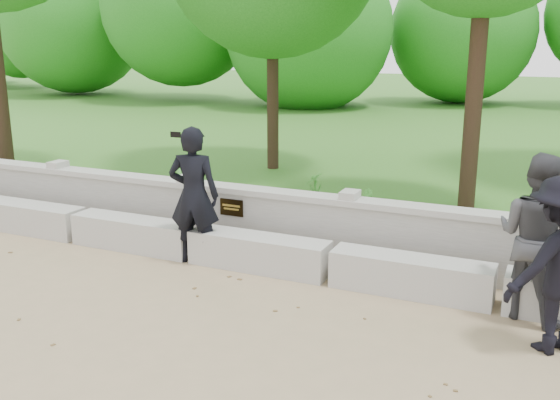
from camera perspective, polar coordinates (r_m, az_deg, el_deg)
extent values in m
plane|color=#99815D|center=(7.31, -15.90, -9.73)|extent=(80.00, 80.00, 0.00)
cube|color=#396C1A|center=(19.73, 11.15, 6.01)|extent=(40.00, 22.00, 0.25)
cube|color=#BAB7AF|center=(10.51, -21.93, -1.51)|extent=(1.90, 0.45, 0.45)
cube|color=#BAB7AF|center=(9.21, -13.22, -3.01)|extent=(1.90, 0.45, 0.45)
cube|color=#BAB7AF|center=(8.19, -1.97, -4.82)|extent=(1.90, 0.45, 0.45)
cube|color=#BAB7AF|center=(7.57, 11.85, -6.79)|extent=(1.90, 0.45, 0.45)
cube|color=#AFACA5|center=(9.17, -5.65, -1.55)|extent=(12.50, 0.25, 0.82)
cube|color=#BAB7AF|center=(9.06, -5.72, 1.19)|extent=(12.50, 0.35, 0.08)
cube|color=black|center=(8.85, -4.45, -0.69)|extent=(0.36, 0.02, 0.24)
imported|color=black|center=(8.33, -7.88, 0.40)|extent=(0.77, 0.60, 1.85)
cube|color=black|center=(7.86, -9.53, 5.92)|extent=(0.14, 0.06, 0.07)
imported|color=#39393D|center=(7.11, 22.39, -3.17)|extent=(1.09, 1.00, 1.81)
imported|color=black|center=(6.47, 24.19, -5.41)|extent=(1.26, 1.24, 1.73)
cylinder|color=#382619|center=(13.18, -0.67, 10.67)|extent=(0.24, 0.24, 3.62)
cylinder|color=#382619|center=(10.33, 17.41, 10.00)|extent=(0.27, 0.27, 3.98)
imported|color=#408F30|center=(10.28, -9.21, 1.07)|extent=(0.41, 0.34, 0.66)
imported|color=#408F30|center=(9.11, 7.62, -0.83)|extent=(0.32, 0.37, 0.59)
imported|color=#408F30|center=(10.19, 3.22, 0.92)|extent=(0.40, 0.42, 0.59)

